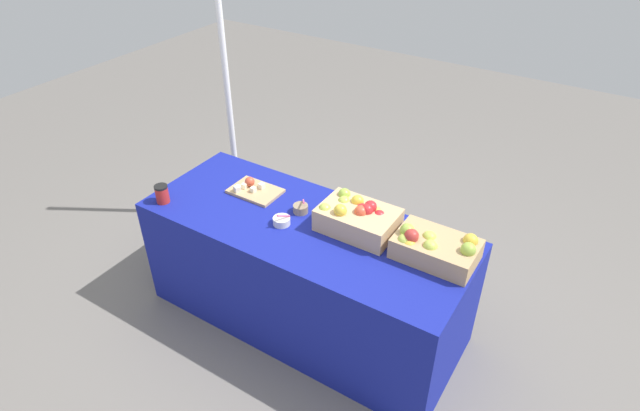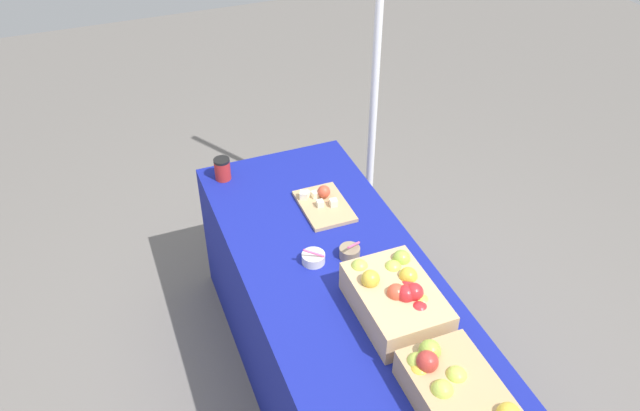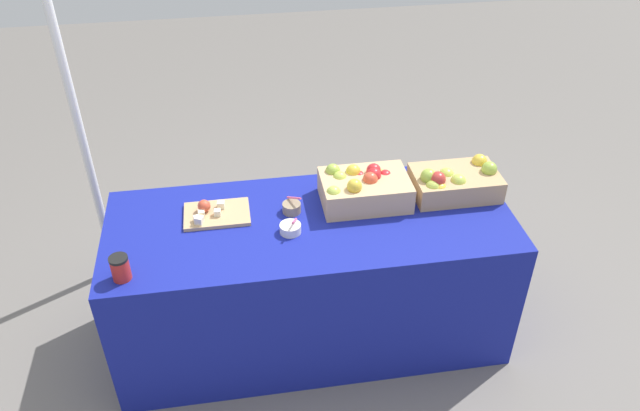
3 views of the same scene
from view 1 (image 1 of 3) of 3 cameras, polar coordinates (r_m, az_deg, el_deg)
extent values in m
plane|color=slate|center=(3.45, -1.47, -11.84)|extent=(10.00, 10.00, 0.00)
cube|color=navy|center=(3.19, -1.57, -7.25)|extent=(1.90, 0.76, 0.74)
cube|color=tan|center=(2.75, 12.39, -4.59)|extent=(0.42, 0.26, 0.11)
sphere|color=#B2C64C|center=(2.70, 9.10, -3.81)|extent=(0.08, 0.08, 0.08)
sphere|color=#B2C64C|center=(2.74, 11.69, -3.46)|extent=(0.08, 0.08, 0.08)
sphere|color=gold|center=(2.75, 15.93, -3.67)|extent=(0.08, 0.08, 0.08)
sphere|color=#B2332D|center=(2.69, 9.84, -3.27)|extent=(0.08, 0.08, 0.08)
sphere|color=#99B742|center=(2.72, 9.39, -2.67)|extent=(0.08, 0.08, 0.08)
sphere|color=gold|center=(2.69, 9.57, -4.28)|extent=(0.08, 0.08, 0.08)
sphere|color=#B2C64C|center=(2.68, 11.78, -4.39)|extent=(0.08, 0.08, 0.08)
sphere|color=#99B742|center=(2.67, 15.69, -4.62)|extent=(0.08, 0.08, 0.08)
cube|color=tan|center=(2.88, 4.12, -1.54)|extent=(0.42, 0.28, 0.13)
sphere|color=red|center=(2.85, 6.39, -1.17)|extent=(0.07, 0.07, 0.07)
sphere|color=gold|center=(2.81, 2.20, -0.54)|extent=(0.07, 0.07, 0.07)
sphere|color=#B2C64C|center=(2.88, 6.08, -0.78)|extent=(0.07, 0.07, 0.07)
sphere|color=red|center=(2.83, 5.08, -0.47)|extent=(0.07, 0.07, 0.07)
sphere|color=gold|center=(2.91, 4.07, 0.46)|extent=(0.07, 0.07, 0.07)
sphere|color=#B2C64C|center=(2.93, 2.58, 0.38)|extent=(0.07, 0.07, 0.07)
sphere|color=#B2C64C|center=(2.86, 0.52, -0.42)|extent=(0.07, 0.07, 0.07)
sphere|color=red|center=(2.85, 5.46, -0.14)|extent=(0.07, 0.07, 0.07)
sphere|color=red|center=(2.91, 4.35, -0.32)|extent=(0.07, 0.07, 0.07)
sphere|color=#99B742|center=(2.96, 2.64, 1.21)|extent=(0.07, 0.07, 0.07)
sphere|color=#D14C33|center=(2.82, 4.41, -0.68)|extent=(0.07, 0.07, 0.07)
cube|color=tan|center=(3.24, -6.99, 1.56)|extent=(0.31, 0.21, 0.02)
cube|color=beige|center=(3.21, -7.21, 1.72)|extent=(0.03, 0.03, 0.03)
cube|color=beige|center=(3.22, -8.91, 1.79)|extent=(0.05, 0.05, 0.04)
cube|color=beige|center=(3.24, -8.83, 1.93)|extent=(0.03, 0.03, 0.03)
cube|color=beige|center=(3.24, -6.31, 2.12)|extent=(0.04, 0.04, 0.03)
cube|color=beige|center=(3.25, -8.18, 2.11)|extent=(0.03, 0.03, 0.03)
sphere|color=#D14C33|center=(3.26, -7.59, 2.58)|extent=(0.06, 0.06, 0.06)
cylinder|color=gray|center=(3.03, -2.11, -0.34)|extent=(0.09, 0.09, 0.05)
cylinder|color=#EA598C|center=(3.01, -1.80, 0.43)|extent=(0.06, 0.08, 0.05)
cylinder|color=silver|center=(2.95, -4.17, -1.67)|extent=(0.10, 0.10, 0.04)
cylinder|color=#EA598C|center=(2.91, -3.97, -1.13)|extent=(0.04, 0.09, 0.05)
cylinder|color=red|center=(3.24, -16.66, 1.12)|extent=(0.08, 0.08, 0.10)
cylinder|color=black|center=(3.21, -16.82, 1.95)|extent=(0.08, 0.08, 0.01)
cylinder|color=white|center=(3.85, -9.96, 12.16)|extent=(0.04, 0.04, 2.13)
camera|label=2|loc=(1.26, 58.06, 23.47)|focal=36.32mm
camera|label=3|loc=(1.70, -72.74, 12.15)|focal=35.29mm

